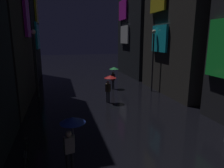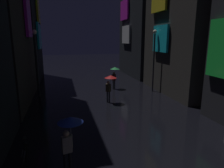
% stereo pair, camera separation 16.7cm
% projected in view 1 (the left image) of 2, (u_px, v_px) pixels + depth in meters
% --- Properties ---
extents(building_left_far, '(4.25, 7.95, 14.25)m').
position_uv_depth(building_left_far, '(15.00, 17.00, 21.66)').
color(building_left_far, black).
rests_on(building_left_far, ground).
extents(building_right_far, '(4.25, 8.38, 12.23)m').
position_uv_depth(building_right_far, '(142.00, 28.00, 25.88)').
color(building_right_far, black).
rests_on(building_right_far, ground).
extents(pedestrian_foreground_right_green, '(0.90, 0.90, 2.12)m').
position_uv_depth(pedestrian_foreground_right_green, '(114.00, 72.00, 19.13)').
color(pedestrian_foreground_right_green, '#2D2D38').
rests_on(pedestrian_foreground_right_green, ground).
extents(pedestrian_midstreet_left_red, '(0.90, 0.90, 2.12)m').
position_uv_depth(pedestrian_midstreet_left_red, '(109.00, 81.00, 14.89)').
color(pedestrian_midstreet_left_red, '#2D2D38').
rests_on(pedestrian_midstreet_left_red, ground).
extents(pedestrian_near_crossing_blue, '(0.90, 0.90, 2.12)m').
position_uv_depth(pedestrian_near_crossing_blue, '(71.00, 130.00, 6.94)').
color(pedestrian_near_crossing_blue, black).
rests_on(pedestrian_near_crossing_blue, ground).
extents(bicycle_parked_at_storefront, '(0.22, 1.82, 0.96)m').
position_uv_depth(bicycle_parked_at_storefront, '(26.00, 159.00, 7.44)').
color(bicycle_parked_at_storefront, black).
rests_on(bicycle_parked_at_storefront, ground).
extents(streetlamp_right_far, '(0.36, 0.36, 5.55)m').
position_uv_depth(streetlamp_right_far, '(153.00, 54.00, 17.87)').
color(streetlamp_right_far, '#2D2D33').
rests_on(streetlamp_right_far, ground).
extents(streetlamp_left_far, '(0.36, 0.36, 5.47)m').
position_uv_depth(streetlamp_left_far, '(35.00, 56.00, 15.99)').
color(streetlamp_left_far, '#2D2D33').
rests_on(streetlamp_left_far, ground).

